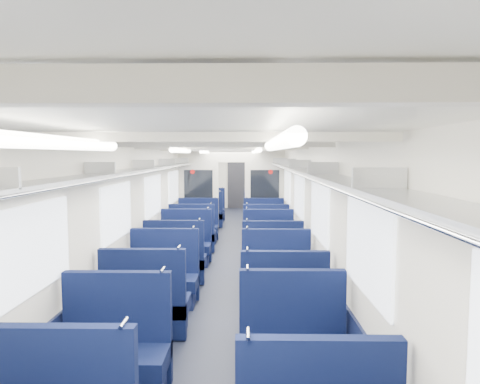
# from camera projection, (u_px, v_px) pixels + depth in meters

# --- Properties ---
(floor) EXTENTS (2.80, 18.00, 0.01)m
(floor) POSITION_uv_depth(u_px,v_px,m) (227.00, 262.00, 8.87)
(floor) COLOR black
(floor) RESTS_ON ground
(ceiling) EXTENTS (2.80, 18.00, 0.01)m
(ceiling) POSITION_uv_depth(u_px,v_px,m) (227.00, 147.00, 8.66)
(ceiling) COLOR white
(ceiling) RESTS_ON wall_left
(wall_left) EXTENTS (0.02, 18.00, 2.35)m
(wall_left) POSITION_uv_depth(u_px,v_px,m) (159.00, 205.00, 8.79)
(wall_left) COLOR beige
(wall_left) RESTS_ON floor
(dado_left) EXTENTS (0.03, 17.90, 0.70)m
(dado_left) POSITION_uv_depth(u_px,v_px,m) (160.00, 245.00, 8.86)
(dado_left) COLOR black
(dado_left) RESTS_ON floor
(wall_right) EXTENTS (0.02, 18.00, 2.35)m
(wall_right) POSITION_uv_depth(u_px,v_px,m) (296.00, 205.00, 8.75)
(wall_right) COLOR beige
(wall_right) RESTS_ON floor
(dado_right) EXTENTS (0.03, 17.90, 0.70)m
(dado_right) POSITION_uv_depth(u_px,v_px,m) (295.00, 245.00, 8.82)
(dado_right) COLOR black
(dado_right) RESTS_ON floor
(wall_far) EXTENTS (2.80, 0.02, 2.35)m
(wall_far) POSITION_uv_depth(u_px,v_px,m) (237.00, 180.00, 17.73)
(wall_far) COLOR beige
(wall_far) RESTS_ON floor
(luggage_rack_left) EXTENTS (0.36, 17.40, 0.18)m
(luggage_rack_left) POSITION_uv_depth(u_px,v_px,m) (167.00, 166.00, 8.71)
(luggage_rack_left) COLOR #B2B5BA
(luggage_rack_left) RESTS_ON wall_left
(luggage_rack_right) EXTENTS (0.36, 17.40, 0.18)m
(luggage_rack_right) POSITION_uv_depth(u_px,v_px,m) (287.00, 166.00, 8.68)
(luggage_rack_right) COLOR #B2B5BA
(luggage_rack_right) RESTS_ON wall_right
(windows) EXTENTS (2.78, 15.60, 0.75)m
(windows) POSITION_uv_depth(u_px,v_px,m) (226.00, 195.00, 8.29)
(windows) COLOR white
(windows) RESTS_ON wall_left
(ceiling_fittings) EXTENTS (2.70, 16.06, 0.11)m
(ceiling_fittings) POSITION_uv_depth(u_px,v_px,m) (227.00, 150.00, 8.41)
(ceiling_fittings) COLOR silver
(ceiling_fittings) RESTS_ON ceiling
(end_door) EXTENTS (0.75, 0.06, 2.00)m
(end_door) POSITION_uv_depth(u_px,v_px,m) (237.00, 184.00, 17.69)
(end_door) COLOR black
(end_door) RESTS_ON floor
(bulkhead) EXTENTS (2.80, 0.10, 2.35)m
(bulkhead) POSITION_uv_depth(u_px,v_px,m) (232.00, 191.00, 11.39)
(bulkhead) COLOR silver
(bulkhead) RESTS_ON floor
(seat_6) EXTENTS (1.02, 0.56, 1.14)m
(seat_6) POSITION_uv_depth(u_px,v_px,m) (114.00, 356.00, 3.97)
(seat_6) COLOR #0C153C
(seat_6) RESTS_ON floor
(seat_7) EXTENTS (1.02, 0.56, 1.14)m
(seat_7) POSITION_uv_depth(u_px,v_px,m) (293.00, 353.00, 4.03)
(seat_7) COLOR #0C153C
(seat_7) RESTS_ON floor
(seat_8) EXTENTS (1.02, 0.56, 1.14)m
(seat_8) POSITION_uv_depth(u_px,v_px,m) (146.00, 308.00, 5.22)
(seat_8) COLOR #0C153C
(seat_8) RESTS_ON floor
(seat_9) EXTENTS (1.02, 0.56, 1.14)m
(seat_9) POSITION_uv_depth(u_px,v_px,m) (283.00, 311.00, 5.11)
(seat_9) COLOR #0C153C
(seat_9) RESTS_ON floor
(seat_10) EXTENTS (1.02, 0.56, 1.14)m
(seat_10) POSITION_uv_depth(u_px,v_px,m) (164.00, 281.00, 6.33)
(seat_10) COLOR #0C153C
(seat_10) RESTS_ON floor
(seat_11) EXTENTS (1.02, 0.56, 1.14)m
(seat_11) POSITION_uv_depth(u_px,v_px,m) (276.00, 282.00, 6.28)
(seat_11) COLOR #0C153C
(seat_11) RESTS_ON floor
(seat_12) EXTENTS (1.02, 0.56, 1.14)m
(seat_12) POSITION_uv_depth(u_px,v_px,m) (175.00, 263.00, 7.40)
(seat_12) COLOR #0C153C
(seat_12) RESTS_ON floor
(seat_13) EXTENTS (1.02, 0.56, 1.14)m
(seat_13) POSITION_uv_depth(u_px,v_px,m) (272.00, 263.00, 7.34)
(seat_13) COLOR #0C153C
(seat_13) RESTS_ON floor
(seat_14) EXTENTS (1.02, 0.56, 1.14)m
(seat_14) POSITION_uv_depth(u_px,v_px,m) (186.00, 247.00, 8.63)
(seat_14) COLOR #0C153C
(seat_14) RESTS_ON floor
(seat_15) EXTENTS (1.02, 0.56, 1.14)m
(seat_15) POSITION_uv_depth(u_px,v_px,m) (268.00, 248.00, 8.58)
(seat_15) COLOR #0C153C
(seat_15) RESTS_ON floor
(seat_16) EXTENTS (1.02, 0.56, 1.14)m
(seat_16) POSITION_uv_depth(u_px,v_px,m) (193.00, 236.00, 9.77)
(seat_16) COLOR #0C153C
(seat_16) RESTS_ON floor
(seat_17) EXTENTS (1.02, 0.56, 1.14)m
(seat_17) POSITION_uv_depth(u_px,v_px,m) (266.00, 237.00, 9.73)
(seat_17) COLOR #0C153C
(seat_17) RESTS_ON floor
(seat_18) EXTENTS (1.02, 0.56, 1.14)m
(seat_18) POSITION_uv_depth(u_px,v_px,m) (198.00, 228.00, 10.83)
(seat_18) COLOR #0C153C
(seat_18) RESTS_ON floor
(seat_19) EXTENTS (1.02, 0.56, 1.14)m
(seat_19) POSITION_uv_depth(u_px,v_px,m) (264.00, 229.00, 10.80)
(seat_19) COLOR #0C153C
(seat_19) RESTS_ON floor
(seat_20) EXTENTS (1.02, 0.56, 1.14)m
(seat_20) POSITION_uv_depth(u_px,v_px,m) (206.00, 216.00, 13.03)
(seat_20) COLOR #0C153C
(seat_20) RESTS_ON floor
(seat_21) EXTENTS (1.02, 0.56, 1.14)m
(seat_21) POSITION_uv_depth(u_px,v_px,m) (261.00, 216.00, 12.95)
(seat_21) COLOR #0C153C
(seat_21) RESTS_ON floor
(seat_22) EXTENTS (1.02, 0.56, 1.14)m
(seat_22) POSITION_uv_depth(u_px,v_px,m) (209.00, 211.00, 14.11)
(seat_22) COLOR #0C153C
(seat_22) RESTS_ON floor
(seat_23) EXTENTS (1.02, 0.56, 1.14)m
(seat_23) POSITION_uv_depth(u_px,v_px,m) (260.00, 211.00, 14.07)
(seat_23) COLOR #0C153C
(seat_23) RESTS_ON floor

